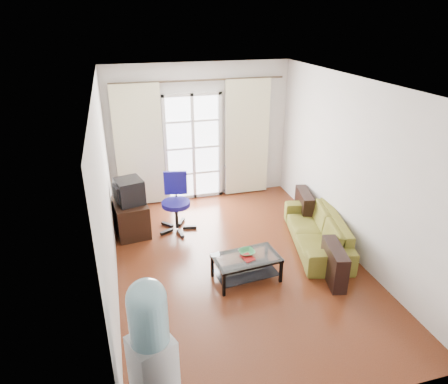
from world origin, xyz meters
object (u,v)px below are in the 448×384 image
object	(u,v)px
coffee_table	(246,265)
water_cooler	(152,357)
tv_stand	(131,217)
crt_tv	(128,191)
task_chair	(177,213)
sofa	(317,231)

from	to	relation	value
coffee_table	water_cooler	world-z (taller)	water_cooler
tv_stand	crt_tv	xyz separation A→B (m)	(0.00, -0.02, 0.50)
water_cooler	coffee_table	bearing A→B (deg)	30.20
task_chair	crt_tv	bearing A→B (deg)	-173.71
sofa	crt_tv	xyz separation A→B (m)	(-2.90, 1.23, 0.52)
water_cooler	sofa	bearing A→B (deg)	18.77
sofa	task_chair	size ratio (longest dim) A/B	1.95
task_chair	tv_stand	bearing A→B (deg)	-175.29
coffee_table	water_cooler	size ratio (longest dim) A/B	0.59
sofa	tv_stand	distance (m)	3.16
tv_stand	water_cooler	xyz separation A→B (m)	(0.01, -3.75, 0.57)
crt_tv	water_cooler	bearing A→B (deg)	-104.61
task_chair	sofa	bearing A→B (deg)	-17.81
crt_tv	task_chair	bearing A→B (deg)	-19.38
tv_stand	task_chair	size ratio (longest dim) A/B	0.78
coffee_table	sofa	bearing A→B (deg)	22.27
coffee_table	water_cooler	distance (m)	2.51
crt_tv	water_cooler	xyz separation A→B (m)	(0.00, -3.73, 0.07)
sofa	coffee_table	size ratio (longest dim) A/B	2.04
crt_tv	task_chair	distance (m)	0.92
crt_tv	sofa	bearing A→B (deg)	-37.66
coffee_table	task_chair	size ratio (longest dim) A/B	0.96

